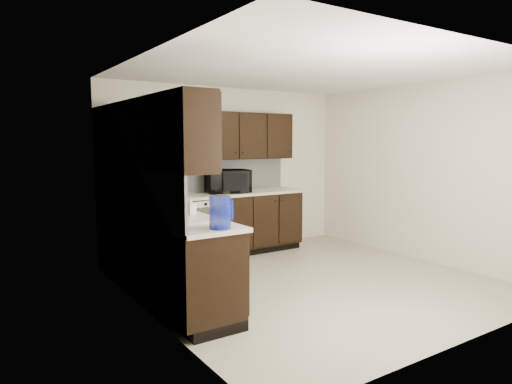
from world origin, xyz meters
TOP-DOWN VIEW (x-y plane):
  - floor at (0.00, 0.00)m, footprint 4.00×4.00m
  - ceiling at (0.00, 0.00)m, footprint 4.00×4.00m
  - wall_back at (0.00, 2.00)m, footprint 4.00×0.02m
  - wall_left at (-2.00, 0.00)m, footprint 0.02×4.00m
  - wall_right at (2.00, 0.00)m, footprint 0.02×4.00m
  - wall_front at (0.00, -2.00)m, footprint 4.00×0.02m
  - lower_cabinets at (-1.01, 1.11)m, footprint 3.00×2.80m
  - countertop at (-1.01, 1.11)m, footprint 3.03×2.83m
  - backsplash at (-1.22, 1.32)m, footprint 3.00×2.80m
  - upper_cabinets at (-1.10, 1.20)m, footprint 3.00×2.80m
  - dishwasher at (-0.70, 1.41)m, footprint 0.58×0.04m
  - sink at (-1.68, -0.01)m, footprint 0.54×0.82m
  - microwave at (-0.19, 1.67)m, footprint 0.69×0.54m
  - soap_bottle_a at (-1.56, 0.04)m, footprint 0.11×0.11m
  - soap_bottle_b at (-1.86, 0.33)m, footprint 0.10×0.10m
  - toaster_oven at (-1.34, 1.77)m, footprint 0.49×0.44m
  - storage_bin at (-1.70, 0.57)m, footprint 0.58×0.51m
  - blue_pitcher at (-1.63, -0.70)m, footprint 0.24×0.24m
  - teal_tumbler at (-1.53, 1.35)m, footprint 0.11×0.11m
  - paper_towel_roll at (-1.54, 0.61)m, footprint 0.16×0.16m

SIDE VIEW (x-z plane):
  - floor at x=0.00m, z-range 0.00..0.00m
  - lower_cabinets at x=-1.01m, z-range -0.04..0.86m
  - dishwasher at x=-0.70m, z-range 0.16..0.94m
  - sink at x=-1.68m, z-range 0.67..1.09m
  - countertop at x=-1.01m, z-range 0.90..0.94m
  - teal_tumbler at x=-1.53m, z-range 0.94..1.13m
  - storage_bin at x=-1.70m, z-range 0.94..1.13m
  - soap_bottle_a at x=-1.56m, z-range 0.94..1.14m
  - soap_bottle_b at x=-1.86m, z-range 0.94..1.17m
  - toaster_oven at x=-1.34m, z-range 0.94..1.19m
  - blue_pitcher at x=-1.63m, z-range 0.94..1.22m
  - paper_towel_roll at x=-1.54m, z-range 0.94..1.26m
  - microwave at x=-0.19m, z-range 0.94..1.28m
  - backsplash at x=-1.22m, z-range 0.94..1.42m
  - wall_back at x=0.00m, z-range 0.00..2.50m
  - wall_left at x=-2.00m, z-range 0.00..2.50m
  - wall_right at x=2.00m, z-range 0.00..2.50m
  - wall_front at x=0.00m, z-range 0.00..2.50m
  - upper_cabinets at x=-1.10m, z-range 1.42..2.12m
  - ceiling at x=0.00m, z-range 2.50..2.50m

